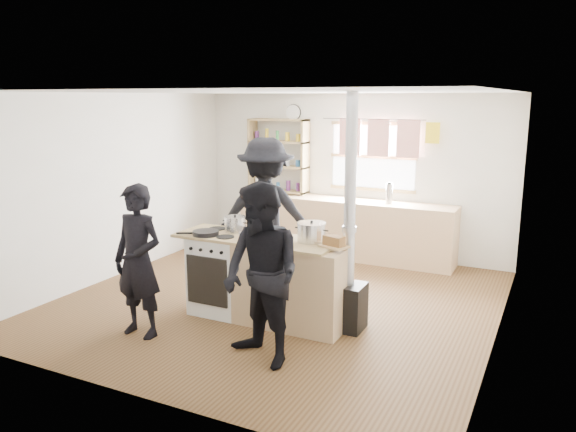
{
  "coord_description": "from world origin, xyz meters",
  "views": [
    {
      "loc": [
        2.97,
        -5.77,
        2.44
      ],
      "look_at": [
        0.18,
        -0.1,
        1.1
      ],
      "focal_mm": 35.0,
      "sensor_mm": 36.0,
      "label": 1
    }
  ],
  "objects_px": {
    "flue_heater": "(348,271)",
    "person_far": "(266,214)",
    "stockpot_counter": "(311,232)",
    "bread_board": "(334,242)",
    "stockpot_stove": "(235,224)",
    "skillet_greens": "(206,233)",
    "person_near_left": "(138,261)",
    "person_near_right": "(262,275)",
    "cooking_island": "(268,279)",
    "thermos": "(389,193)",
    "roast_tray": "(260,234)"
  },
  "relations": [
    {
      "from": "bread_board",
      "to": "flue_heater",
      "type": "bearing_deg",
      "value": 55.05
    },
    {
      "from": "person_near_left",
      "to": "flue_heater",
      "type": "bearing_deg",
      "value": 31.86
    },
    {
      "from": "stockpot_counter",
      "to": "bread_board",
      "type": "bearing_deg",
      "value": -20.58
    },
    {
      "from": "skillet_greens",
      "to": "person_near_left",
      "type": "distance_m",
      "value": 0.85
    },
    {
      "from": "stockpot_counter",
      "to": "flue_heater",
      "type": "xyz_separation_m",
      "value": [
        0.41,
        0.04,
        -0.38
      ]
    },
    {
      "from": "person_far",
      "to": "flue_heater",
      "type": "bearing_deg",
      "value": 131.91
    },
    {
      "from": "cooking_island",
      "to": "stockpot_stove",
      "type": "height_order",
      "value": "stockpot_stove"
    },
    {
      "from": "stockpot_stove",
      "to": "flue_heater",
      "type": "distance_m",
      "value": 1.42
    },
    {
      "from": "stockpot_stove",
      "to": "bread_board",
      "type": "height_order",
      "value": "stockpot_stove"
    },
    {
      "from": "thermos",
      "to": "roast_tray",
      "type": "height_order",
      "value": "thermos"
    },
    {
      "from": "stockpot_counter",
      "to": "person_near_right",
      "type": "bearing_deg",
      "value": -91.79
    },
    {
      "from": "cooking_island",
      "to": "roast_tray",
      "type": "distance_m",
      "value": 0.51
    },
    {
      "from": "stockpot_counter",
      "to": "flue_heater",
      "type": "height_order",
      "value": "flue_heater"
    },
    {
      "from": "skillet_greens",
      "to": "person_far",
      "type": "bearing_deg",
      "value": 81.69
    },
    {
      "from": "skillet_greens",
      "to": "roast_tray",
      "type": "relative_size",
      "value": 1.06
    },
    {
      "from": "person_far",
      "to": "bread_board",
      "type": "bearing_deg",
      "value": 125.31
    },
    {
      "from": "person_near_right",
      "to": "stockpot_stove",
      "type": "bearing_deg",
      "value": 153.95
    },
    {
      "from": "person_near_left",
      "to": "person_near_right",
      "type": "distance_m",
      "value": 1.44
    },
    {
      "from": "flue_heater",
      "to": "person_near_left",
      "type": "bearing_deg",
      "value": -150.04
    },
    {
      "from": "flue_heater",
      "to": "person_far",
      "type": "distance_m",
      "value": 1.67
    },
    {
      "from": "person_near_left",
      "to": "skillet_greens",
      "type": "bearing_deg",
      "value": 71.01
    },
    {
      "from": "person_near_right",
      "to": "skillet_greens",
      "type": "bearing_deg",
      "value": 168.48
    },
    {
      "from": "bread_board",
      "to": "person_far",
      "type": "relative_size",
      "value": 0.17
    },
    {
      "from": "person_near_left",
      "to": "person_far",
      "type": "height_order",
      "value": "person_far"
    },
    {
      "from": "flue_heater",
      "to": "stockpot_stove",
      "type": "bearing_deg",
      "value": -179.24
    },
    {
      "from": "bread_board",
      "to": "person_far",
      "type": "distance_m",
      "value": 1.63
    },
    {
      "from": "person_near_right",
      "to": "flue_heater",
      "type": "bearing_deg",
      "value": 90.41
    },
    {
      "from": "cooking_island",
      "to": "stockpot_stove",
      "type": "xyz_separation_m",
      "value": [
        -0.48,
        0.12,
        0.55
      ]
    },
    {
      "from": "roast_tray",
      "to": "person_near_right",
      "type": "xyz_separation_m",
      "value": [
        0.54,
        -0.94,
        -0.12
      ]
    },
    {
      "from": "thermos",
      "to": "cooking_island",
      "type": "bearing_deg",
      "value": -101.3
    },
    {
      "from": "cooking_island",
      "to": "flue_heater",
      "type": "bearing_deg",
      "value": 8.97
    },
    {
      "from": "stockpot_stove",
      "to": "flue_heater",
      "type": "relative_size",
      "value": 0.1
    },
    {
      "from": "stockpot_counter",
      "to": "cooking_island",
      "type": "bearing_deg",
      "value": -168.22
    },
    {
      "from": "roast_tray",
      "to": "person_near_right",
      "type": "relative_size",
      "value": 0.22
    },
    {
      "from": "cooking_island",
      "to": "bread_board",
      "type": "xyz_separation_m",
      "value": [
        0.79,
        -0.01,
        0.51
      ]
    },
    {
      "from": "cooking_island",
      "to": "person_near_right",
      "type": "bearing_deg",
      "value": -64.43
    },
    {
      "from": "thermos",
      "to": "person_near_left",
      "type": "relative_size",
      "value": 0.19
    },
    {
      "from": "skillet_greens",
      "to": "roast_tray",
      "type": "xyz_separation_m",
      "value": [
        0.6,
        0.17,
        0.01
      ]
    },
    {
      "from": "bread_board",
      "to": "roast_tray",
      "type": "bearing_deg",
      "value": 178.9
    },
    {
      "from": "thermos",
      "to": "person_near_left",
      "type": "bearing_deg",
      "value": -112.58
    },
    {
      "from": "person_near_left",
      "to": "person_far",
      "type": "relative_size",
      "value": 0.82
    },
    {
      "from": "person_near_left",
      "to": "person_far",
      "type": "distance_m",
      "value": 1.96
    },
    {
      "from": "skillet_greens",
      "to": "stockpot_stove",
      "type": "xyz_separation_m",
      "value": [
        0.21,
        0.28,
        0.06
      ]
    },
    {
      "from": "thermos",
      "to": "bread_board",
      "type": "distance_m",
      "value": 2.79
    },
    {
      "from": "stockpot_counter",
      "to": "person_near_right",
      "type": "xyz_separation_m",
      "value": [
        -0.03,
        -1.04,
        -0.18
      ]
    },
    {
      "from": "roast_tray",
      "to": "bread_board",
      "type": "bearing_deg",
      "value": -1.1
    },
    {
      "from": "skillet_greens",
      "to": "cooking_island",
      "type": "bearing_deg",
      "value": 13.16
    },
    {
      "from": "cooking_island",
      "to": "stockpot_counter",
      "type": "bearing_deg",
      "value": 11.78
    },
    {
      "from": "stockpot_counter",
      "to": "person_near_left",
      "type": "distance_m",
      "value": 1.82
    },
    {
      "from": "skillet_greens",
      "to": "person_near_right",
      "type": "bearing_deg",
      "value": -34.24
    }
  ]
}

